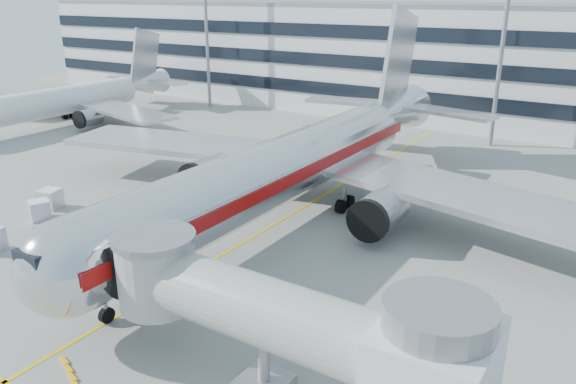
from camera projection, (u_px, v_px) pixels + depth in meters
The scene contains 14 objects.
ground at pixel (204, 266), 37.07m from camera, with size 180.00×180.00×0.00m, color gray.
lead_in_line at pixel (286, 217), 44.99m from camera, with size 0.25×70.00×0.01m, color #E1B80B.
stop_bar at pixel (5, 382), 25.99m from camera, with size 6.00×0.25×0.01m, color #E1B80B.
main_jet at pixel (298, 162), 44.93m from camera, with size 50.95×48.70×16.06m.
jet_bridge at pixel (296, 330), 23.23m from camera, with size 17.80×4.50×7.00m.
terminal at pixel (468, 61), 80.33m from camera, with size 150.00×24.25×15.60m.
light_mast_west at pixel (205, 8), 83.18m from camera, with size 2.40×1.20×25.45m.
light_mast_centre at pixel (506, 13), 61.25m from camera, with size 2.40×1.20×25.45m.
second_jet at pixel (66, 100), 76.54m from camera, with size 38.21×36.52×12.04m.
belt_loader at pixel (134, 228), 41.54m from camera, with size 4.36×2.51×2.04m.
baggage_tug at pixel (82, 232), 40.00m from camera, with size 3.16×2.53×2.09m.
cargo_container_left at pixel (40, 210), 44.42m from camera, with size 1.94×1.94×1.56m.
cargo_container_right at pixel (50, 199), 46.70m from camera, with size 1.90×1.90×1.64m.
ramp_worker at pixel (91, 242), 38.12m from camera, with size 0.74×0.49×2.04m, color #92D716.
Camera 1 is at (22.70, -24.96, 17.05)m, focal length 35.00 mm.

